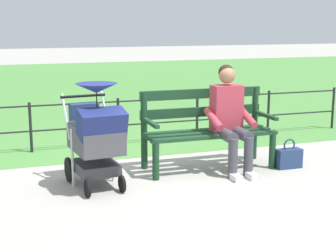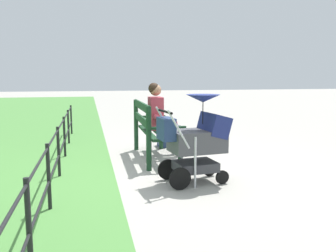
# 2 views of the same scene
# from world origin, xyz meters

# --- Properties ---
(ground_plane) EXTENTS (60.00, 60.00, 0.00)m
(ground_plane) POSITION_xyz_m (0.00, 0.00, 0.00)
(ground_plane) COLOR #ADA89E
(park_bench) EXTENTS (1.61, 0.62, 0.96)m
(park_bench) POSITION_xyz_m (-0.77, -0.12, 0.53)
(park_bench) COLOR #193D23
(park_bench) RESTS_ON ground
(person_on_bench) EXTENTS (0.53, 0.74, 1.28)m
(person_on_bench) POSITION_xyz_m (-0.98, 0.11, 0.68)
(person_on_bench) COLOR #42424C
(person_on_bench) RESTS_ON ground
(stroller) EXTENTS (0.59, 0.93, 1.15)m
(stroller) POSITION_xyz_m (0.67, 0.23, 0.59)
(stroller) COLOR black
(stroller) RESTS_ON ground
(handbag) EXTENTS (0.32, 0.14, 0.37)m
(handbag) POSITION_xyz_m (-1.72, 0.27, 0.13)
(handbag) COLOR navy
(handbag) RESTS_ON ground
(park_fence) EXTENTS (7.43, 0.04, 0.70)m
(park_fence) POSITION_xyz_m (-0.27, -1.56, 0.42)
(park_fence) COLOR black
(park_fence) RESTS_ON ground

